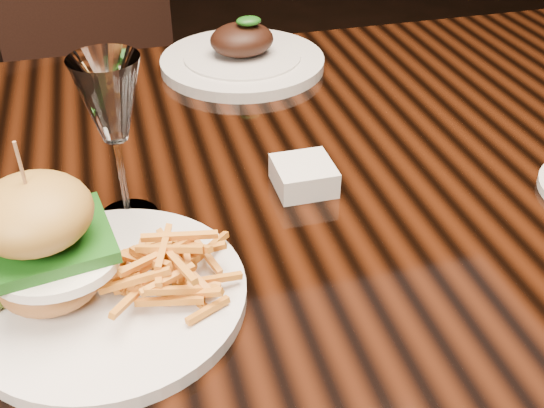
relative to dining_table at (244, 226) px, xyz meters
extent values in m
cube|color=black|center=(0.00, 0.00, 0.06)|extent=(1.60, 0.90, 0.04)
cube|color=black|center=(0.74, 0.39, -0.32)|extent=(0.06, 0.06, 0.71)
cylinder|color=silver|center=(-0.17, -0.18, 0.08)|extent=(0.26, 0.26, 0.01)
ellipsoid|color=#9B6332|center=(-0.22, -0.17, 0.11)|extent=(0.10, 0.10, 0.04)
ellipsoid|color=white|center=(-0.21, -0.19, 0.14)|extent=(0.11, 0.09, 0.01)
ellipsoid|color=orange|center=(-0.19, -0.20, 0.14)|extent=(0.02, 0.02, 0.01)
cube|color=#1A5E17|center=(-0.22, -0.17, 0.15)|extent=(0.12, 0.12, 0.01)
ellipsoid|color=olive|center=(-0.22, -0.17, 0.19)|extent=(0.10, 0.10, 0.06)
cylinder|color=#946945|center=(-0.22, -0.17, 0.22)|extent=(0.00, 0.00, 0.08)
cube|color=silver|center=(0.07, -0.04, 0.09)|extent=(0.09, 0.09, 0.03)
cylinder|color=white|center=(-0.14, -0.05, 0.08)|extent=(0.07, 0.07, 0.00)
cylinder|color=white|center=(-0.14, -0.05, 0.13)|extent=(0.01, 0.01, 0.10)
cone|color=white|center=(-0.14, -0.05, 0.22)|extent=(0.07, 0.07, 0.09)
cylinder|color=silver|center=(0.07, 0.32, 0.09)|extent=(0.27, 0.27, 0.02)
cylinder|color=silver|center=(0.07, 0.32, 0.09)|extent=(0.19, 0.19, 0.02)
ellipsoid|color=black|center=(0.07, 0.32, 0.12)|extent=(0.10, 0.09, 0.05)
ellipsoid|color=#1A5E17|center=(0.08, 0.31, 0.16)|extent=(0.04, 0.03, 0.01)
cube|color=black|center=(-0.09, 0.80, -0.22)|extent=(0.61, 0.61, 0.06)
cylinder|color=black|center=(-0.19, 0.55, -0.45)|extent=(0.04, 0.04, 0.45)
cylinder|color=black|center=(0.16, 0.71, -0.45)|extent=(0.04, 0.04, 0.45)
cylinder|color=black|center=(-0.35, 0.89, -0.45)|extent=(0.04, 0.04, 0.45)
cylinder|color=black|center=(0.00, 1.05, -0.45)|extent=(0.04, 0.04, 0.45)
camera|label=1|loc=(-0.14, -0.64, 0.51)|focal=42.00mm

